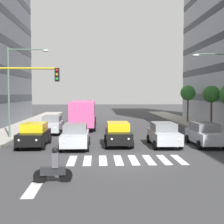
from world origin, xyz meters
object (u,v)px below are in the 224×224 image
at_px(car_2, 118,134).
at_px(street_tree_3, 188,93).
at_px(bus_behind_traffic, 84,111).
at_px(traffic_light_gantry, 4,97).
at_px(car_0, 205,134).
at_px(street_tree_2, 212,95).
at_px(car_row2_0, 52,124).
at_px(motorcycle_with_rider, 54,168).
at_px(car_1, 164,134).
at_px(car_4, 34,135).
at_px(car_3, 75,136).
at_px(street_lamp_right, 15,82).

distance_m(car_2, street_tree_3, 20.56).
relative_size(bus_behind_traffic, traffic_light_gantry, 1.91).
distance_m(car_0, street_tree_2, 11.35).
distance_m(car_row2_0, motorcycle_with_rider, 17.01).
bearing_deg(car_1, traffic_light_gantry, 26.49).
relative_size(car_row2_0, street_tree_3, 0.93).
height_order(car_row2_0, street_tree_2, street_tree_2).
bearing_deg(motorcycle_with_rider, car_4, -73.98).
bearing_deg(bus_behind_traffic, car_row2_0, 61.39).
xyz_separation_m(car_1, car_3, (6.47, 0.57, 0.00)).
xyz_separation_m(car_0, car_4, (12.59, -0.32, 0.00)).
bearing_deg(car_4, car_0, 178.54).
bearing_deg(car_1, bus_behind_traffic, -63.04).
height_order(street_tree_2, street_tree_3, street_tree_3).
bearing_deg(motorcycle_with_rider, street_lamp_right, -69.49).
distance_m(car_1, street_lamp_right, 13.17).
distance_m(car_3, bus_behind_traffic, 13.32).
distance_m(car_1, car_4, 9.53).
relative_size(traffic_light_gantry, street_lamp_right, 0.72).
bearing_deg(street_tree_2, street_tree_3, -88.25).
bearing_deg(car_row2_0, car_3, 109.12).
distance_m(car_row2_0, street_tree_2, 16.95).
distance_m(motorcycle_with_rider, street_tree_3, 30.72).
relative_size(car_4, bus_behind_traffic, 0.42).
xyz_separation_m(car_0, car_2, (6.41, -0.60, 0.00)).
relative_size(car_0, car_4, 1.00).
xyz_separation_m(car_3, street_tree_2, (-13.70, -10.61, 2.87)).
distance_m(car_4, traffic_light_gantry, 6.00).
relative_size(car_3, street_tree_2, 0.97).
bearing_deg(motorcycle_with_rider, car_1, -126.30).
distance_m(car_row2_0, street_tree_3, 19.57).
relative_size(street_lamp_right, street_tree_3, 1.59).
bearing_deg(car_row2_0, street_tree_2, -171.45).
distance_m(car_2, motorcycle_with_rider, 10.34).
bearing_deg(street_lamp_right, car_0, 163.86).
relative_size(car_1, bus_behind_traffic, 0.42).
height_order(car_4, car_row2_0, same).
height_order(car_4, street_tree_2, street_tree_2).
distance_m(car_4, bus_behind_traffic, 12.92).
height_order(car_row2_0, traffic_light_gantry, traffic_light_gantry).
bearing_deg(bus_behind_traffic, motorcycle_with_rider, 89.12).
bearing_deg(street_tree_2, car_3, 37.74).
relative_size(traffic_light_gantry, street_tree_3, 1.15).
height_order(car_0, car_3, same).
relative_size(car_1, car_2, 1.00).
xyz_separation_m(car_0, car_1, (3.06, -0.12, 0.00)).
xyz_separation_m(motorcycle_with_rider, street_lamp_right, (5.03, -13.46, 4.18)).
xyz_separation_m(car_1, bus_behind_traffic, (6.47, -12.72, 0.97)).
relative_size(car_3, traffic_light_gantry, 0.81).
bearing_deg(car_3, bus_behind_traffic, -90.00).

